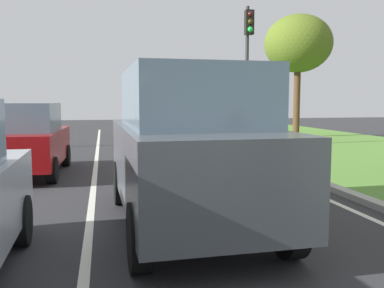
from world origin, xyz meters
The scene contains 8 objects.
ground_plane centered at (0.00, 14.00, 0.00)m, with size 60.00×60.00×0.00m, color #2D2D30.
lane_line_center centered at (-0.70, 14.00, 0.00)m, with size 0.12×32.00×0.01m, color silver.
lane_line_right_edge centered at (3.60, 14.00, 0.00)m, with size 0.12×32.00×0.01m, color silver.
curb_right centered at (4.10, 14.00, 0.06)m, with size 0.24×48.00×0.12m, color #9E9B93.
car_suv_ahead centered at (0.72, 8.98, 1.17)m, with size 2.05×4.54×2.28m.
car_hatchback_far centered at (-2.32, 13.94, 0.88)m, with size 1.83×3.75×1.78m.
traffic_light_near_right centered at (4.97, 18.44, 3.66)m, with size 0.32×0.50×5.39m.
tree_roadside_far centered at (8.79, 22.06, 4.53)m, with size 3.24×3.24×5.94m.
Camera 1 is at (-0.47, 3.10, 1.84)m, focal length 39.16 mm.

